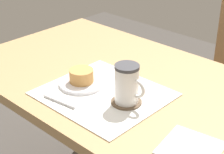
{
  "coord_description": "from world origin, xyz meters",
  "views": [
    {
      "loc": [
        0.83,
        -0.89,
        1.37
      ],
      "look_at": [
        0.07,
        -0.08,
        0.8
      ],
      "focal_mm": 60.0,
      "sensor_mm": 36.0,
      "label": 1
    }
  ],
  "objects_px": {
    "dining_table": "(113,96)",
    "pastry": "(81,76)",
    "pastry_plate": "(82,83)",
    "coffee_mug": "(127,84)"
  },
  "relations": [
    {
      "from": "pastry_plate",
      "to": "coffee_mug",
      "type": "distance_m",
      "value": 0.2
    },
    {
      "from": "pastry_plate",
      "to": "pastry",
      "type": "relative_size",
      "value": 1.89
    },
    {
      "from": "coffee_mug",
      "to": "pastry_plate",
      "type": "bearing_deg",
      "value": -175.44
    },
    {
      "from": "dining_table",
      "to": "coffee_mug",
      "type": "height_order",
      "value": "coffee_mug"
    },
    {
      "from": "dining_table",
      "to": "pastry",
      "type": "height_order",
      "value": "pastry"
    },
    {
      "from": "pastry",
      "to": "coffee_mug",
      "type": "height_order",
      "value": "coffee_mug"
    },
    {
      "from": "pastry",
      "to": "coffee_mug",
      "type": "bearing_deg",
      "value": 4.56
    },
    {
      "from": "pastry_plate",
      "to": "coffee_mug",
      "type": "height_order",
      "value": "coffee_mug"
    },
    {
      "from": "dining_table",
      "to": "pastry",
      "type": "distance_m",
      "value": 0.19
    },
    {
      "from": "pastry_plate",
      "to": "coffee_mug",
      "type": "bearing_deg",
      "value": 4.56
    }
  ]
}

